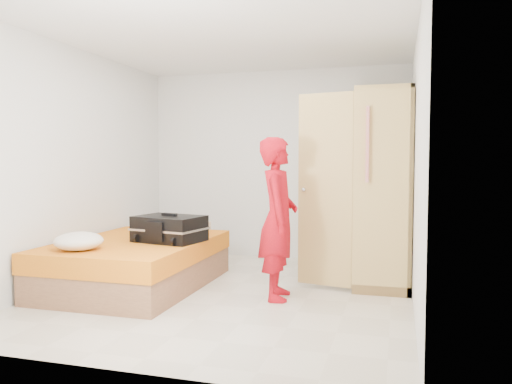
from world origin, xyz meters
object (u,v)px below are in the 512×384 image
(wardrobe, at_px, (379,193))
(round_cushion, at_px, (79,241))
(suitcase, at_px, (169,229))
(person, at_px, (278,218))
(bed, at_px, (137,263))

(wardrobe, bearing_deg, round_cushion, -150.30)
(suitcase, distance_m, round_cushion, 0.94)
(wardrobe, xyz_separation_m, round_cushion, (-2.73, -1.56, -0.41))
(round_cushion, bearing_deg, suitcase, 50.35)
(person, bearing_deg, round_cushion, 100.06)
(bed, bearing_deg, round_cushion, -108.61)
(bed, height_order, suitcase, suitcase)
(wardrobe, bearing_deg, suitcase, -158.61)
(bed, height_order, person, person)
(person, bearing_deg, wardrobe, -55.50)
(bed, height_order, wardrobe, wardrobe)
(wardrobe, distance_m, round_cushion, 3.17)
(bed, height_order, round_cushion, round_cushion)
(bed, relative_size, round_cushion, 4.41)
(person, height_order, round_cushion, person)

